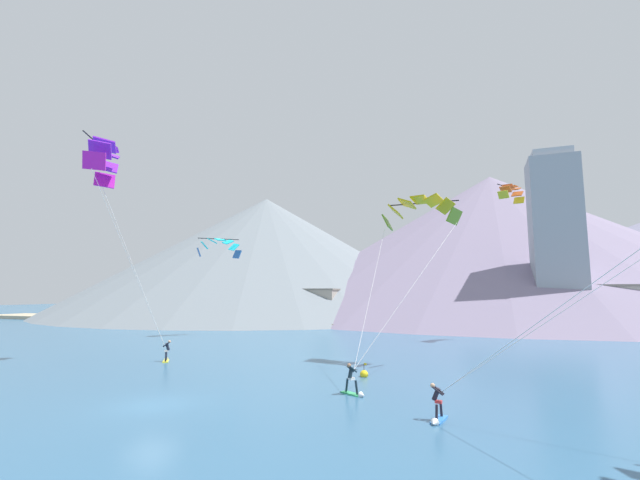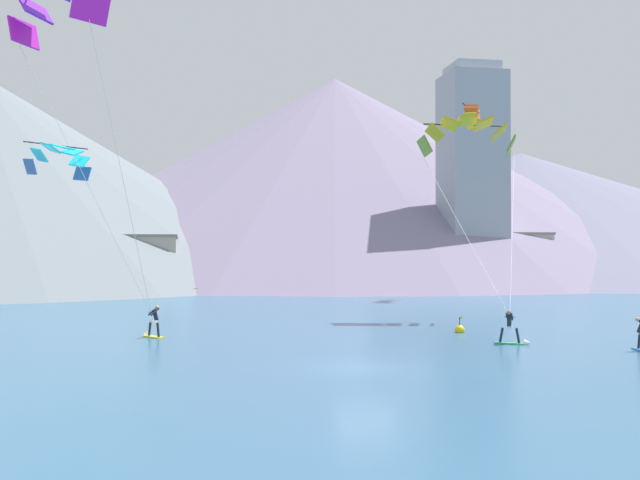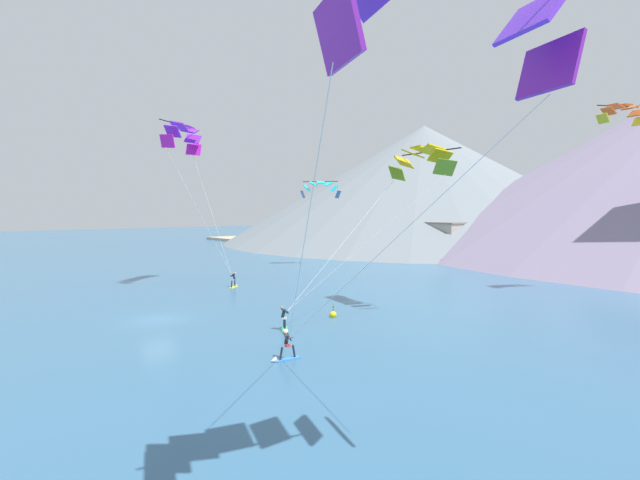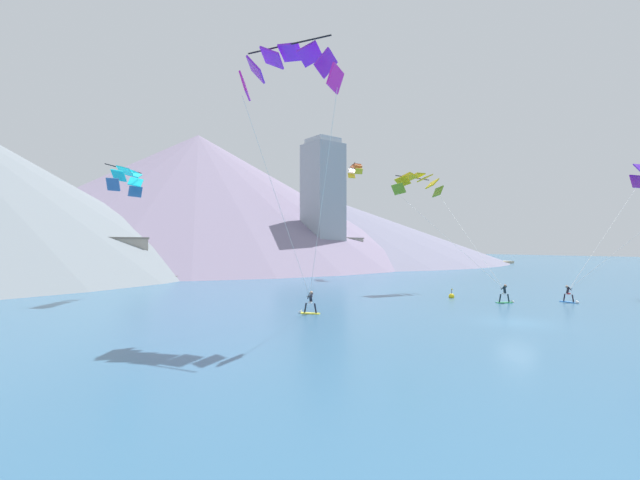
{
  "view_description": "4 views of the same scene",
  "coord_description": "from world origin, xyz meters",
  "px_view_note": "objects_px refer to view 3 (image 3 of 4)",
  "views": [
    {
      "loc": [
        15.51,
        -18.03,
        5.56
      ],
      "look_at": [
        3.94,
        13.45,
        9.76
      ],
      "focal_mm": 24.0,
      "sensor_mm": 36.0,
      "label": 1
    },
    {
      "loc": [
        -6.75,
        -27.49,
        4.65
      ],
      "look_at": [
        0.82,
        15.1,
        5.27
      ],
      "focal_mm": 40.0,
      "sensor_mm": 36.0,
      "label": 2
    },
    {
      "loc": [
        32.55,
        -11.64,
        8.19
      ],
      "look_at": [
        0.24,
        16.19,
        5.45
      ],
      "focal_mm": 24.0,
      "sensor_mm": 36.0,
      "label": 3
    },
    {
      "loc": [
        -28.14,
        -14.75,
        5.23
      ],
      "look_at": [
        -1.68,
        19.49,
        5.74
      ],
      "focal_mm": 24.0,
      "sensor_mm": 36.0,
      "label": 4
    }
  ],
  "objects_px": {
    "parafoil_kite_near_lead": "(183,135)",
    "parafoil_kite_distant_high_outer": "(321,188)",
    "kitesurfer_mid_center": "(284,352)",
    "parafoil_kite_near_trail": "(421,160)",
    "kitesurfer_near_lead": "(234,282)",
    "parafoil_kite_distant_low_drift": "(622,112)",
    "kitesurfer_near_trail": "(284,323)",
    "race_marker_buoy": "(333,315)"
  },
  "relations": [
    {
      "from": "parafoil_kite_near_lead",
      "to": "parafoil_kite_distant_high_outer",
      "type": "height_order",
      "value": "parafoil_kite_near_lead"
    },
    {
      "from": "kitesurfer_mid_center",
      "to": "parafoil_kite_near_trail",
      "type": "relative_size",
      "value": 0.14
    },
    {
      "from": "kitesurfer_near_lead",
      "to": "parafoil_kite_distant_low_drift",
      "type": "distance_m",
      "value": 42.58
    },
    {
      "from": "kitesurfer_mid_center",
      "to": "parafoil_kite_distant_low_drift",
      "type": "bearing_deg",
      "value": 80.06
    },
    {
      "from": "parafoil_kite_distant_low_drift",
      "to": "parafoil_kite_near_trail",
      "type": "bearing_deg",
      "value": -113.05
    },
    {
      "from": "parafoil_kite_near_trail",
      "to": "parafoil_kite_distant_high_outer",
      "type": "distance_m",
      "value": 31.6
    },
    {
      "from": "kitesurfer_near_trail",
      "to": "parafoil_kite_distant_low_drift",
      "type": "relative_size",
      "value": 0.35
    },
    {
      "from": "kitesurfer_mid_center",
      "to": "kitesurfer_near_trail",
      "type": "bearing_deg",
      "value": 143.61
    },
    {
      "from": "race_marker_buoy",
      "to": "kitesurfer_mid_center",
      "type": "bearing_deg",
      "value": -57.83
    },
    {
      "from": "kitesurfer_near_trail",
      "to": "parafoil_kite_distant_low_drift",
      "type": "xyz_separation_m",
      "value": [
        11.01,
        32.25,
        17.38
      ]
    },
    {
      "from": "parafoil_kite_near_trail",
      "to": "race_marker_buoy",
      "type": "xyz_separation_m",
      "value": [
        -3.19,
        -6.78,
        -12.35
      ]
    },
    {
      "from": "parafoil_kite_distant_high_outer",
      "to": "race_marker_buoy",
      "type": "height_order",
      "value": "parafoil_kite_distant_high_outer"
    },
    {
      "from": "kitesurfer_mid_center",
      "to": "parafoil_kite_near_lead",
      "type": "distance_m",
      "value": 31.71
    },
    {
      "from": "kitesurfer_near_trail",
      "to": "parafoil_kite_near_trail",
      "type": "distance_m",
      "value": 17.17
    },
    {
      "from": "parafoil_kite_distant_low_drift",
      "to": "parafoil_kite_distant_high_outer",
      "type": "bearing_deg",
      "value": -170.13
    },
    {
      "from": "kitesurfer_near_lead",
      "to": "race_marker_buoy",
      "type": "xyz_separation_m",
      "value": [
        16.99,
        -0.83,
        -0.39
      ]
    },
    {
      "from": "kitesurfer_near_lead",
      "to": "parafoil_kite_distant_low_drift",
      "type": "bearing_deg",
      "value": 42.26
    },
    {
      "from": "parafoil_kite_near_trail",
      "to": "parafoil_kite_distant_low_drift",
      "type": "relative_size",
      "value": 2.63
    },
    {
      "from": "kitesurfer_near_trail",
      "to": "parafoil_kite_near_lead",
      "type": "xyz_separation_m",
      "value": [
        -21.89,
        2.39,
        16.1
      ]
    },
    {
      "from": "parafoil_kite_distant_high_outer",
      "to": "kitesurfer_near_trail",
      "type": "bearing_deg",
      "value": -44.76
    },
    {
      "from": "kitesurfer_near_lead",
      "to": "kitesurfer_near_trail",
      "type": "xyz_separation_m",
      "value": [
        17.77,
        -6.1,
        -0.02
      ]
    },
    {
      "from": "parafoil_kite_distant_high_outer",
      "to": "kitesurfer_mid_center",
      "type": "bearing_deg",
      "value": -43.6
    },
    {
      "from": "kitesurfer_mid_center",
      "to": "parafoil_kite_distant_high_outer",
      "type": "height_order",
      "value": "parafoil_kite_distant_high_outer"
    },
    {
      "from": "kitesurfer_near_trail",
      "to": "race_marker_buoy",
      "type": "distance_m",
      "value": 5.35
    },
    {
      "from": "kitesurfer_near_lead",
      "to": "parafoil_kite_distant_high_outer",
      "type": "xyz_separation_m",
      "value": [
        -8.26,
        19.7,
        11.46
      ]
    },
    {
      "from": "parafoil_kite_distant_high_outer",
      "to": "kitesurfer_near_lead",
      "type": "bearing_deg",
      "value": -67.26
    },
    {
      "from": "parafoil_kite_distant_low_drift",
      "to": "race_marker_buoy",
      "type": "relative_size",
      "value": 4.92
    },
    {
      "from": "kitesurfer_near_trail",
      "to": "kitesurfer_near_lead",
      "type": "bearing_deg",
      "value": 161.04
    },
    {
      "from": "kitesurfer_near_trail",
      "to": "kitesurfer_mid_center",
      "type": "height_order",
      "value": "kitesurfer_near_trail"
    },
    {
      "from": "kitesurfer_near_trail",
      "to": "parafoil_kite_distant_high_outer",
      "type": "bearing_deg",
      "value": 135.24
    },
    {
      "from": "kitesurfer_mid_center",
      "to": "parafoil_kite_distant_low_drift",
      "type": "xyz_separation_m",
      "value": [
        6.26,
        35.75,
        17.45
      ]
    },
    {
      "from": "kitesurfer_near_trail",
      "to": "parafoil_kite_distant_low_drift",
      "type": "distance_m",
      "value": 38.25
    },
    {
      "from": "parafoil_kite_near_trail",
      "to": "parafoil_kite_distant_high_outer",
      "type": "bearing_deg",
      "value": 154.2
    },
    {
      "from": "kitesurfer_mid_center",
      "to": "race_marker_buoy",
      "type": "distance_m",
      "value": 10.37
    },
    {
      "from": "kitesurfer_near_lead",
      "to": "kitesurfer_mid_center",
      "type": "xyz_separation_m",
      "value": [
        22.51,
        -9.6,
        -0.09
      ]
    },
    {
      "from": "kitesurfer_near_trail",
      "to": "kitesurfer_mid_center",
      "type": "xyz_separation_m",
      "value": [
        4.75,
        -3.5,
        -0.08
      ]
    },
    {
      "from": "kitesurfer_near_lead",
      "to": "parafoil_kite_near_trail",
      "type": "xyz_separation_m",
      "value": [
        20.18,
        5.95,
        11.96
      ]
    },
    {
      "from": "kitesurfer_near_trail",
      "to": "parafoil_kite_near_lead",
      "type": "distance_m",
      "value": 27.28
    },
    {
      "from": "parafoil_kite_distant_high_outer",
      "to": "race_marker_buoy",
      "type": "bearing_deg",
      "value": -39.11
    },
    {
      "from": "parafoil_kite_near_lead",
      "to": "kitesurfer_near_lead",
      "type": "bearing_deg",
      "value": 42.07
    },
    {
      "from": "kitesurfer_near_lead",
      "to": "race_marker_buoy",
      "type": "relative_size",
      "value": 1.75
    },
    {
      "from": "parafoil_kite_near_trail",
      "to": "race_marker_buoy",
      "type": "relative_size",
      "value": 12.92
    }
  ]
}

